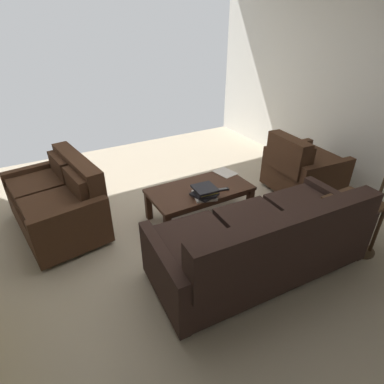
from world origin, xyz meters
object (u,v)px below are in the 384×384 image
loose_magazine (225,172)px  sofa_main (264,242)px  coffee_table (200,193)px  loveseat_near (59,201)px  end_table (352,210)px  book_stack (205,192)px  armchair_side (302,169)px  tv_remote (222,189)px

loose_magazine → sofa_main: bearing=-119.5°
coffee_table → loveseat_near: bearing=-21.8°
loveseat_near → end_table: loveseat_near is taller
loose_magazine → end_table: bearing=-79.6°
loose_magazine → loveseat_near: bearing=159.1°
loveseat_near → book_stack: (-1.46, 0.80, 0.10)m
loveseat_near → armchair_side: size_ratio=1.55×
coffee_table → tv_remote: bearing=139.7°
tv_remote → end_table: bearing=126.9°
tv_remote → book_stack: bearing=5.0°
sofa_main → book_stack: (0.07, -0.93, 0.10)m
loveseat_near → coffee_table: bearing=158.2°
loveseat_near → end_table: 3.17m
end_table → book_stack: size_ratio=1.76×
sofa_main → end_table: sofa_main is taller
end_table → tv_remote: end_table is taller
sofa_main → loveseat_near: bearing=-48.5°
loveseat_near → tv_remote: bearing=155.6°
sofa_main → loose_magazine: size_ratio=7.51×
sofa_main → book_stack: 0.94m
tv_remote → sofa_main: bearing=79.0°
coffee_table → tv_remote: (-0.20, 0.17, 0.07)m
loveseat_near → tv_remote: size_ratio=8.64×
coffee_table → tv_remote: size_ratio=7.36×
sofa_main → coffee_table: (0.02, -1.12, -0.02)m
tv_remote → loveseat_near: bearing=-24.4°
end_table → book_stack: bearing=-44.9°
tv_remote → loose_magazine: 0.48m
sofa_main → armchair_side: armchair_side is taller
sofa_main → loveseat_near: sofa_main is taller
loveseat_near → coffee_table: (-1.51, 0.60, -0.02)m
sofa_main → loose_magazine: 1.41m
end_table → book_stack: end_table is taller
tv_remote → loose_magazine: bearing=-129.0°
book_stack → loose_magazine: bearing=-144.8°
armchair_side → tv_remote: armchair_side is taller
armchair_side → loose_magazine: (1.03, -0.36, 0.04)m
loveseat_near → end_table: (-2.54, 1.88, 0.12)m
sofa_main → coffee_table: 1.12m
end_table → loveseat_near: bearing=-36.5°
sofa_main → loveseat_near: size_ratio=1.47×
armchair_side → tv_remote: 1.33m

